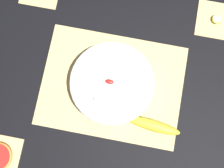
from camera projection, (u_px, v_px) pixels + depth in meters
ground_plane at (112, 85)px, 0.91m from camera, size 6.00×6.00×0.00m
bamboo_mat_center at (112, 85)px, 0.91m from camera, size 0.48×0.36×0.01m
coaster_mat_far_right at (216, 20)px, 0.94m from camera, size 0.14×0.14×0.01m
fruit_salad_bowl at (112, 83)px, 0.87m from camera, size 0.28×0.28×0.07m
whole_banana at (153, 126)px, 0.86m from camera, size 0.19×0.05×0.04m
banana_coin_single at (217, 19)px, 0.94m from camera, size 0.04×0.04×0.01m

